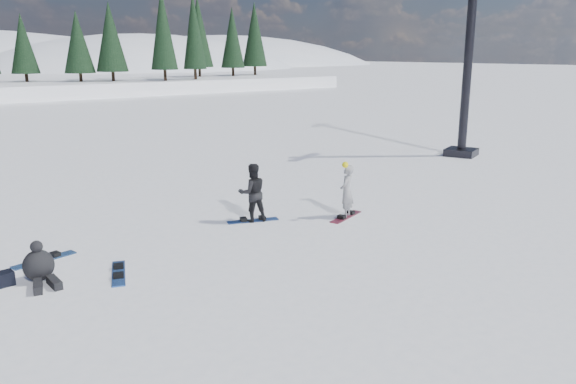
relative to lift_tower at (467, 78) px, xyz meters
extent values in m
plane|color=white|center=(-13.01, -4.12, -3.64)|extent=(420.00, 420.00, 0.00)
ellipsoid|color=white|center=(96.99, 180.88, -17.50)|extent=(156.00, 120.00, 50.40)
ellipsoid|color=white|center=(46.99, 145.88, -16.02)|extent=(117.00, 90.00, 45.00)
cone|color=black|center=(-6.31, 50.88, 1.61)|extent=(3.20, 3.20, 7.50)
cone|color=black|center=(-1.84, 50.88, 1.61)|extent=(3.20, 3.20, 7.50)
cone|color=black|center=(2.64, 50.88, 1.61)|extent=(3.20, 3.20, 7.50)
cone|color=black|center=(7.11, 50.88, 1.61)|extent=(3.20, 3.20, 7.50)
cone|color=black|center=(11.58, 50.88, 1.61)|extent=(3.20, 3.20, 7.50)
cone|color=black|center=(16.05, 50.88, 1.61)|extent=(3.20, 3.20, 7.50)
cone|color=black|center=(20.52, 50.88, 1.61)|extent=(3.20, 3.20, 7.50)
cone|color=black|center=(24.99, 50.88, 1.61)|extent=(3.20, 3.20, 7.50)
cylinder|color=black|center=(0.00, 0.00, 0.83)|extent=(0.40, 0.40, 8.95)
cube|color=black|center=(0.00, 0.00, -3.48)|extent=(1.73, 1.73, 0.34)
imported|color=gray|center=(-11.43, -4.18, -2.85)|extent=(0.69, 0.62, 1.59)
sphere|color=#FBEA0D|center=(-11.63, -4.30, -2.00)|extent=(0.18, 0.18, 0.18)
imported|color=black|center=(-13.86, -2.80, -2.79)|extent=(0.99, 0.87, 1.71)
ellipsoid|color=black|center=(-19.97, -3.67, -3.28)|extent=(0.71, 0.62, 0.68)
sphere|color=black|center=(-19.97, -3.67, -2.86)|extent=(0.26, 0.26, 0.26)
cube|color=black|center=(-19.81, -4.16, -3.56)|extent=(0.19, 0.60, 0.17)
cube|color=black|center=(-20.13, -4.16, -3.56)|extent=(0.32, 0.62, 0.17)
cube|color=black|center=(-20.67, -3.47, -3.49)|extent=(0.47, 0.34, 0.30)
cube|color=maroon|center=(-11.43, -4.18, -3.63)|extent=(1.51, 0.75, 0.03)
cube|color=navy|center=(-13.86, -2.80, -3.63)|extent=(1.50, 0.78, 0.03)
cube|color=#1A4393|center=(-18.48, -4.32, -3.63)|extent=(0.81, 1.50, 0.03)
cube|color=navy|center=(-19.56, -2.43, -3.63)|extent=(1.53, 0.59, 0.03)
camera|label=1|loc=(-22.60, -15.86, 1.15)|focal=35.00mm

